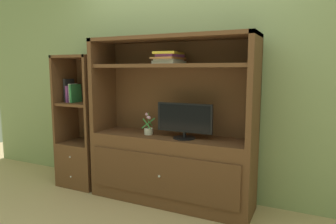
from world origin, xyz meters
TOP-DOWN VIEW (x-y plane):
  - ground_plane at (0.00, 0.00)m, footprint 8.00×8.00m
  - painted_rear_wall at (0.00, 0.75)m, footprint 6.00×0.10m
  - media_console at (0.00, 0.41)m, footprint 1.69×0.48m
  - tv_monitor at (0.18, 0.35)m, footprint 0.57×0.21m
  - potted_plant at (-0.23, 0.36)m, footprint 0.12×0.11m
  - magazine_stack at (-0.01, 0.40)m, footprint 0.27×0.33m
  - bookshelf_tall at (-1.15, 0.41)m, footprint 0.50×0.44m
  - upright_book_row at (-1.28, 0.40)m, footprint 0.13×0.18m

SIDE VIEW (x-z plane):
  - ground_plane at x=0.00m, z-range 0.00..0.00m
  - bookshelf_tall at x=-1.15m, z-range -0.26..1.26m
  - media_console at x=0.00m, z-range -0.31..1.38m
  - potted_plant at x=-0.23m, z-range 0.64..0.87m
  - tv_monitor at x=0.18m, z-range 0.71..1.05m
  - upright_book_row at x=-1.28m, z-range 0.96..1.23m
  - painted_rear_wall at x=0.00m, z-range 0.00..2.80m
  - magazine_stack at x=-0.01m, z-range 1.42..1.53m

